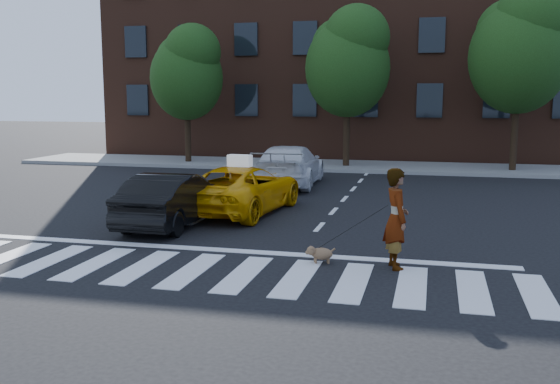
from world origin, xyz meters
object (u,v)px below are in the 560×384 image
taxi (242,189)px  black_sedan (173,199)px  tree_right (520,45)px  white_suv (289,166)px  tree_left (187,69)px  woman (396,219)px  tree_mid (348,58)px  dog (319,253)px

taxi → black_sedan: 2.44m
tree_right → white_suv: bearing=-145.3°
tree_left → woman: (10.61, -15.90, -3.49)m
tree_left → taxi: (6.11, -11.11, -3.79)m
tree_left → tree_mid: size_ratio=0.92×
taxi → woman: woman is taller
woman → dog: bearing=71.3°
tree_mid → tree_right: bearing=-0.0°
taxi → black_sedan: size_ratio=1.16×
dog → taxi: bearing=104.4°
tree_left → white_suv: size_ratio=1.29×
taxi → tree_left: bearing=-54.9°
tree_left → woman: size_ratio=3.43×
tree_mid → woman: (3.11, -15.90, -3.90)m
black_sedan → white_suv: white_suv is taller
tree_mid → black_sedan: (-2.53, -13.27, -4.19)m
woman → taxi: bearing=24.0°
black_sedan → woman: woman is taller
tree_mid → tree_right: 7.01m
taxi → woman: 6.58m
tree_left → tree_right: (14.50, -0.00, 0.82)m
white_suv → woman: 11.07m
tree_mid → white_suv: bearing=-102.6°
woman → dog: (-1.44, -0.01, -0.75)m
taxi → dog: bearing=128.8°
tree_left → tree_right: 14.52m
tree_right → taxi: bearing=-127.1°
black_sedan → dog: size_ratio=6.94×
tree_left → tree_mid: (7.50, -0.00, 0.41)m
tree_mid → taxi: (-1.39, -11.11, -4.20)m
tree_left → dog: size_ratio=11.17×
tree_left → white_suv: tree_left is taller
tree_left → black_sedan: size_ratio=1.61×
tree_right → woman: bearing=-103.7°
tree_right → black_sedan: 16.98m
tree_left → dog: bearing=-60.0°
tree_left → black_sedan: tree_left is taller
tree_right → dog: size_ratio=13.23×
tree_mid → taxi: bearing=-97.1°
tree_mid → white_suv: size_ratio=1.41×
tree_mid → taxi: 11.96m
white_suv → woman: size_ratio=2.66×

